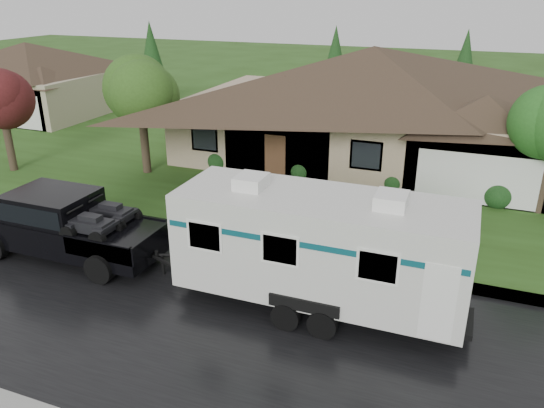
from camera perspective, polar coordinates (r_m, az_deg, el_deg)
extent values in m
plane|color=#284917|center=(16.70, -6.73, -8.07)|extent=(140.00, 140.00, 0.00)
cube|color=black|center=(15.24, -10.26, -11.55)|extent=(140.00, 8.00, 0.01)
cube|color=gray|center=(18.43, -3.52, -4.60)|extent=(140.00, 0.50, 0.15)
cube|color=#284917|center=(29.70, 6.73, 5.88)|extent=(140.00, 26.00, 0.15)
cube|color=tan|center=(27.93, 10.35, 7.97)|extent=(18.00, 10.00, 3.00)
pyramid|color=#33261B|center=(27.23, 10.96, 16.35)|extent=(19.44, 10.80, 2.60)
cube|color=tan|center=(24.63, 21.31, 4.49)|extent=(5.76, 4.00, 2.70)
cube|color=tan|center=(41.30, -24.32, 10.85)|extent=(10.00, 8.00, 2.80)
pyramid|color=#33261B|center=(40.87, -25.09, 15.49)|extent=(10.80, 8.64, 2.00)
cube|color=tan|center=(37.85, -23.10, 9.93)|extent=(3.20, 4.00, 2.52)
cylinder|color=#382B1E|center=(25.91, -13.48, 5.92)|extent=(0.39, 0.39, 2.42)
sphere|color=#396621|center=(25.31, -14.02, 11.67)|extent=(3.34, 3.34, 3.34)
cylinder|color=#382B1E|center=(28.46, -26.34, 5.39)|extent=(0.37, 0.37, 2.16)
sphere|color=#561B1B|center=(27.96, -27.17, 10.02)|extent=(2.98, 2.98, 2.98)
cylinder|color=#382B1E|center=(23.10, 27.16, 1.94)|extent=(0.38, 0.38, 2.35)
sphere|color=#143814|center=(25.85, -5.80, 4.75)|extent=(1.00, 1.00, 1.00)
sphere|color=#143814|center=(24.32, 3.11, 3.70)|extent=(1.00, 1.00, 1.00)
sphere|color=#143814|center=(23.45, 12.91, 2.43)|extent=(1.00, 1.00, 1.00)
sphere|color=#143814|center=(23.31, 23.12, 1.03)|extent=(1.00, 1.00, 1.00)
cube|color=black|center=(18.90, -21.18, -2.80)|extent=(6.67, 2.22, 0.96)
cube|color=black|center=(20.44, -26.44, -0.87)|extent=(1.78, 2.17, 0.39)
cube|color=black|center=(18.86, -22.54, -0.22)|extent=(2.67, 2.09, 1.00)
cube|color=black|center=(18.84, -22.57, -0.06)|extent=(2.44, 2.13, 0.61)
cube|color=black|center=(17.53, -16.09, -3.30)|extent=(2.44, 2.11, 0.07)
cylinder|color=black|center=(21.14, -23.41, -1.68)|extent=(0.93, 0.36, 0.93)
cylinder|color=black|center=(17.05, -18.02, -6.63)|extent=(0.93, 0.36, 0.93)
cylinder|color=black|center=(18.57, -13.91, -3.69)|extent=(0.93, 0.36, 0.93)
cube|color=silver|center=(14.38, 5.20, -4.36)|extent=(7.78, 2.67, 2.72)
cube|color=black|center=(15.13, 4.99, -9.53)|extent=(8.22, 1.33, 0.16)
cube|color=#0B4853|center=(14.12, 5.28, -2.19)|extent=(7.62, 2.69, 0.16)
cube|color=white|center=(14.39, -2.26, 2.41)|extent=(0.78, 0.89, 0.36)
cube|color=white|center=(13.43, 12.72, 0.37)|extent=(0.78, 0.89, 0.36)
cylinder|color=black|center=(14.23, 1.48, -11.98)|extent=(0.78, 0.27, 0.78)
cylinder|color=black|center=(16.36, 4.61, -7.10)|extent=(0.78, 0.27, 0.78)
cylinder|color=black|center=(13.99, 5.44, -12.76)|extent=(0.78, 0.27, 0.78)
cylinder|color=black|center=(16.15, 8.04, -7.69)|extent=(0.78, 0.27, 0.78)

